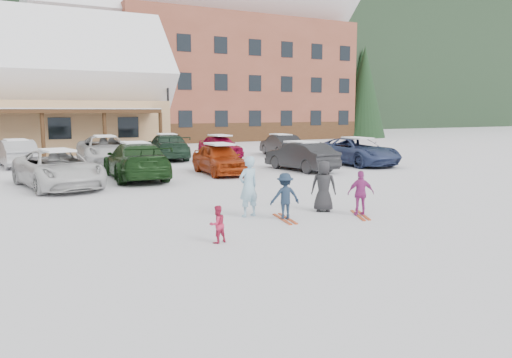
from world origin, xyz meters
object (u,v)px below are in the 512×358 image
parked_car_5 (301,156)px  alpine_hotel (209,56)px  lamp_post (168,105)px  parked_car_12 (220,146)px  adult_skier (248,186)px  parked_car_2 (58,169)px  parked_car_4 (219,159)px  child_magenta (361,193)px  child_navy (285,196)px  parked_car_11 (167,147)px  toddler_red (217,224)px  parked_car_9 (17,153)px  parked_car_13 (281,145)px  parked_car_6 (357,151)px  parked_car_3 (136,161)px  parked_car_10 (105,150)px  bystander_dark (324,186)px

parked_car_5 → alpine_hotel: bearing=-109.5°
lamp_post → parked_car_12: (1.20, -6.65, -2.68)m
adult_skier → parked_car_12: 18.01m
parked_car_2 → parked_car_4: size_ratio=1.26×
child_magenta → parked_car_12: size_ratio=0.31×
child_navy → parked_car_11: parked_car_11 is taller
toddler_red → parked_car_2: size_ratio=0.16×
parked_car_9 → parked_car_13: (15.60, -0.76, -0.02)m
parked_car_9 → parked_car_11: size_ratio=0.82×
parked_car_2 → parked_car_6: size_ratio=0.99×
toddler_red → parked_car_12: (8.40, 18.96, 0.27)m
parked_car_5 → toddler_red: bearing=44.0°
alpine_hotel → child_navy: bearing=-109.7°
parked_car_4 → parked_car_9: (-8.20, 7.70, 0.01)m
alpine_hotel → parked_car_9: bearing=-133.5°
parked_car_2 → parked_car_3: (3.24, 1.02, 0.06)m
parked_car_3 → parked_car_10: 7.12m
alpine_hotel → parked_car_4: size_ratio=7.61×
lamp_post → parked_car_11: bearing=-108.8°
parked_car_3 → parked_car_9: bearing=-56.7°
parked_car_5 → parked_car_12: 8.35m
lamp_post → parked_car_2: lamp_post is taller
parked_car_4 → parked_car_2: bearing=-169.0°
toddler_red → parked_car_13: bearing=-137.3°
bystander_dark → parked_car_4: size_ratio=0.36×
parked_car_3 → parked_car_6: 12.09m
parked_car_3 → parked_car_11: bearing=-112.7°
toddler_red → child_magenta: (4.72, 0.82, 0.21)m
alpine_hotel → child_navy: size_ratio=24.85×
bystander_dark → parked_car_13: bearing=-80.8°
parked_car_12 → toddler_red: bearing=-115.3°
parked_car_9 → parked_car_10: parked_car_10 is taller
lamp_post → toddler_red: 26.76m
child_magenta → parked_car_3: size_ratio=0.23×
adult_skier → parked_car_3: adult_skier is taller
alpine_hotel → lamp_post: bearing=-123.2°
parked_car_13 → alpine_hotel: bearing=-92.2°
child_navy → parked_car_11: (2.39, 17.71, 0.13)m
child_navy → parked_car_2: bearing=-50.3°
alpine_hotel → parked_car_5: alpine_hotel is taller
child_navy → parked_car_2: 10.05m
parked_car_4 → parked_car_5: bearing=-4.1°
parked_car_6 → bystander_dark: bearing=-134.0°
bystander_dark → parked_car_10: 16.85m
alpine_hotel → adult_skier: alpine_hotel is taller
child_navy → parked_car_3: size_ratio=0.23×
alpine_hotel → parked_car_9: alpine_hotel is taller
adult_skier → parked_car_12: size_ratio=0.41×
parked_car_11 → parked_car_12: size_ratio=1.29×
parked_car_10 → parked_car_3: bearing=-88.8°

